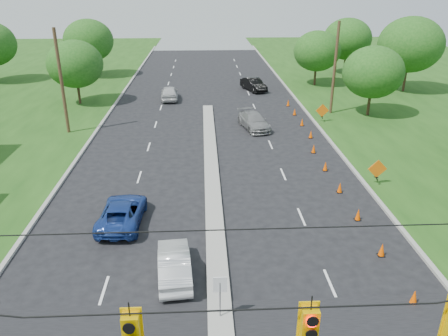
{
  "coord_description": "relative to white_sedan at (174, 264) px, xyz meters",
  "views": [
    {
      "loc": [
        -0.53,
        -7.62,
        12.43
      ],
      "look_at": [
        0.59,
        14.81,
        2.8
      ],
      "focal_mm": 35.0,
      "sensor_mm": 36.0,
      "label": 1
    }
  ],
  "objects": [
    {
      "name": "curb_left",
      "position": [
        -8.14,
        21.11,
        -0.67
      ],
      "size": [
        0.25,
        110.0,
        0.16
      ],
      "primitive_type": "cube",
      "color": "gray",
      "rests_on": "ground"
    },
    {
      "name": "curb_right",
      "position": [
        12.06,
        21.11,
        -0.67
      ],
      "size": [
        0.25,
        110.0,
        0.16
      ],
      "primitive_type": "cube",
      "color": "gray",
      "rests_on": "ground"
    },
    {
      "name": "median",
      "position": [
        1.96,
        12.11,
        -0.67
      ],
      "size": [
        1.0,
        34.0,
        0.18
      ],
      "primitive_type": "cube",
      "color": "gray",
      "rests_on": "ground"
    },
    {
      "name": "median_sign",
      "position": [
        1.96,
        -2.89,
        0.79
      ],
      "size": [
        0.55,
        0.06,
        2.05
      ],
      "color": "gray",
      "rests_on": "ground"
    },
    {
      "name": "utility_pole_far_left",
      "position": [
        -10.54,
        21.11,
        3.83
      ],
      "size": [
        0.28,
        0.28,
        9.0
      ],
      "primitive_type": "cylinder",
      "color": "#422D1C",
      "rests_on": "ground"
    },
    {
      "name": "utility_pole_far_right",
      "position": [
        14.46,
        26.11,
        3.83
      ],
      "size": [
        0.28,
        0.28,
        9.0
      ],
      "primitive_type": "cylinder",
      "color": "#422D1C",
      "rests_on": "ground"
    },
    {
      "name": "cone_1",
      "position": [
        10.06,
        -2.39,
        -0.32
      ],
      "size": [
        0.32,
        0.32,
        0.7
      ],
      "primitive_type": "cone",
      "color": "#FF5300",
      "rests_on": "ground"
    },
    {
      "name": "cone_2",
      "position": [
        10.06,
        1.11,
        -0.32
      ],
      "size": [
        0.32,
        0.32,
        0.7
      ],
      "primitive_type": "cone",
      "color": "#FF5300",
      "rests_on": "ground"
    },
    {
      "name": "cone_3",
      "position": [
        10.06,
        4.61,
        -0.32
      ],
      "size": [
        0.32,
        0.32,
        0.7
      ],
      "primitive_type": "cone",
      "color": "#FF5300",
      "rests_on": "ground"
    },
    {
      "name": "cone_4",
      "position": [
        10.06,
        8.11,
        -0.32
      ],
      "size": [
        0.32,
        0.32,
        0.7
      ],
      "primitive_type": "cone",
      "color": "#FF5300",
      "rests_on": "ground"
    },
    {
      "name": "cone_5",
      "position": [
        10.06,
        11.61,
        -0.32
      ],
      "size": [
        0.32,
        0.32,
        0.7
      ],
      "primitive_type": "cone",
      "color": "#FF5300",
      "rests_on": "ground"
    },
    {
      "name": "cone_6",
      "position": [
        10.06,
        15.11,
        -0.32
      ],
      "size": [
        0.32,
        0.32,
        0.7
      ],
      "primitive_type": "cone",
      "color": "#FF5300",
      "rests_on": "ground"
    },
    {
      "name": "cone_7",
      "position": [
        10.66,
        18.61,
        -0.32
      ],
      "size": [
        0.32,
        0.32,
        0.7
      ],
      "primitive_type": "cone",
      "color": "#FF5300",
      "rests_on": "ground"
    },
    {
      "name": "cone_8",
      "position": [
        10.66,
        22.11,
        -0.32
      ],
      "size": [
        0.32,
        0.32,
        0.7
      ],
      "primitive_type": "cone",
      "color": "#FF5300",
      "rests_on": "ground"
    },
    {
      "name": "cone_9",
      "position": [
        10.66,
        25.61,
        -0.32
      ],
      "size": [
        0.32,
        0.32,
        0.7
      ],
      "primitive_type": "cone",
      "color": "#FF5300",
      "rests_on": "ground"
    },
    {
      "name": "cone_10",
      "position": [
        10.66,
        29.11,
        -0.32
      ],
      "size": [
        0.32,
        0.32,
        0.7
      ],
      "primitive_type": "cone",
      "color": "#FF5300",
      "rests_on": "ground"
    },
    {
      "name": "work_sign_1",
      "position": [
        12.76,
        9.11,
        0.42
      ],
      "size": [
        1.27,
        0.58,
        1.37
      ],
      "color": "black",
      "rests_on": "ground"
    },
    {
      "name": "work_sign_2",
      "position": [
        12.76,
        23.11,
        0.42
      ],
      "size": [
        1.27,
        0.58,
        1.37
      ],
      "color": "black",
      "rests_on": "ground"
    },
    {
      "name": "tree_5",
      "position": [
        -12.04,
        31.11,
        3.66
      ],
      "size": [
        5.88,
        5.88,
        6.86
      ],
      "color": "black",
      "rests_on": "ground"
    },
    {
      "name": "tree_6",
      "position": [
        -14.04,
        46.11,
        4.28
      ],
      "size": [
        6.72,
        6.72,
        7.84
      ],
      "color": "black",
      "rests_on": "ground"
    },
    {
      "name": "tree_9",
      "position": [
        17.96,
        25.11,
        3.66
      ],
      "size": [
        5.88,
        5.88,
        6.86
      ],
      "color": "black",
      "rests_on": "ground"
    },
    {
      "name": "tree_10",
      "position": [
        25.96,
        35.11,
        4.9
      ],
      "size": [
        7.56,
        7.56,
        8.82
      ],
      "color": "black",
      "rests_on": "ground"
    },
    {
      "name": "tree_11",
      "position": [
        21.96,
        46.11,
        4.28
      ],
      "size": [
        6.72,
        6.72,
        7.84
      ],
      "color": "black",
      "rests_on": "ground"
    },
    {
      "name": "tree_12",
      "position": [
        15.96,
        39.11,
        3.66
      ],
      "size": [
        5.88,
        5.88,
        6.86
      ],
      "color": "black",
      "rests_on": "ground"
    },
    {
      "name": "white_sedan",
      "position": [
        0.0,
        0.0,
        0.0
      ],
      "size": [
        1.82,
        4.21,
        1.35
      ],
      "primitive_type": "imported",
      "rotation": [
        0.0,
        0.0,
        3.24
      ],
      "color": "silver",
      "rests_on": "ground"
    },
    {
      "name": "blue_pickup",
      "position": [
        -3.14,
        4.95,
        -0.0
      ],
      "size": [
        2.4,
        4.91,
        1.34
      ],
      "primitive_type": "imported",
      "rotation": [
        0.0,
        0.0,
        3.11
      ],
      "color": "navy",
      "rests_on": "ground"
    },
    {
      "name": "silver_car_far",
      "position": [
        6.05,
        21.52,
        0.03
      ],
      "size": [
        3.06,
        5.2,
        1.41
      ],
      "primitive_type": "imported",
      "rotation": [
        0.0,
        0.0,
        0.23
      ],
      "color": "gray",
      "rests_on": "ground"
    },
    {
      "name": "silver_car_oncoming",
      "position": [
        -2.32,
        32.53,
        0.11
      ],
      "size": [
        2.11,
        4.72,
        1.58
      ],
      "primitive_type": "imported",
      "rotation": [
        0.0,
        0.0,
        3.2
      ],
      "color": "silver",
      "rests_on": "ground"
    },
    {
      "name": "dark_car_receding",
      "position": [
        7.73,
        36.54,
        0.09
      ],
      "size": [
        3.11,
        4.92,
        1.53
      ],
      "primitive_type": "imported",
      "rotation": [
        0.0,
        0.0,
        0.35
      ],
      "color": "black",
      "rests_on": "ground"
    }
  ]
}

